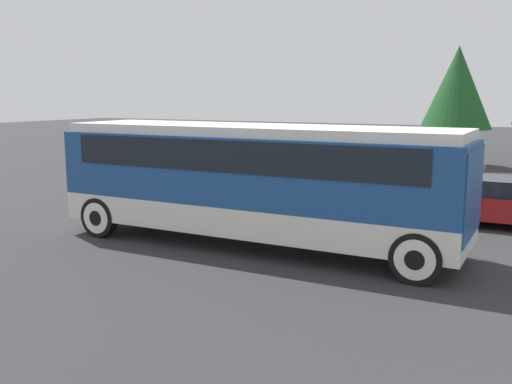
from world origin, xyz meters
TOP-DOWN VIEW (x-y plane):
  - ground_plane at (0.00, 0.00)m, footprint 120.00×120.00m
  - tour_bus at (0.10, -0.00)m, footprint 9.77×2.62m
  - parked_car_near at (-2.87, 7.83)m, footprint 4.33×1.92m
  - parked_car_mid at (3.28, 7.48)m, footprint 4.15×1.96m
  - parked_car_far at (4.70, 5.00)m, footprint 4.58×1.83m
  - tree_left at (1.58, 18.86)m, footprint 3.55×3.55m

SIDE VIEW (x-z plane):
  - ground_plane at x=0.00m, z-range 0.00..0.00m
  - parked_car_far at x=4.70m, z-range 0.01..1.33m
  - parked_car_mid at x=3.28m, z-range 0.01..1.36m
  - parked_car_near at x=-2.87m, z-range -0.01..1.45m
  - tour_bus at x=0.10m, z-range 0.30..3.17m
  - tree_left at x=1.58m, z-range 0.94..6.98m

